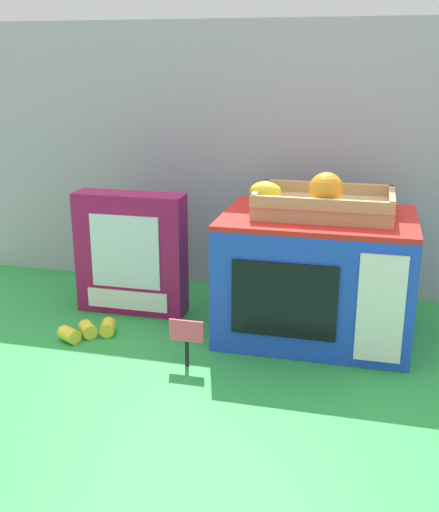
{
  "coord_description": "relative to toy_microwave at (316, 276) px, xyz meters",
  "views": [
    {
      "loc": [
        0.28,
        -1.3,
        0.59
      ],
      "look_at": [
        -0.05,
        0.01,
        0.16
      ],
      "focal_mm": 43.68,
      "sensor_mm": 36.0,
      "label": 1
    }
  ],
  "objects": [
    {
      "name": "ground_plane",
      "position": [
        -0.17,
        0.01,
        -0.14
      ],
      "size": [
        1.7,
        1.7,
        0.0
      ],
      "primitive_type": "plane",
      "color": "green",
      "rests_on": "ground"
    },
    {
      "name": "display_back_panel",
      "position": [
        -0.17,
        0.28,
        0.2
      ],
      "size": [
        1.61,
        0.03,
        0.68
      ],
      "primitive_type": "cube",
      "color": "#A0A3A8",
      "rests_on": "ground"
    },
    {
      "name": "toy_microwave",
      "position": [
        0.0,
        0.0,
        0.0
      ],
      "size": [
        0.41,
        0.3,
        0.27
      ],
      "color": "blue",
      "rests_on": "ground"
    },
    {
      "name": "food_groups_crate",
      "position": [
        0.0,
        -0.0,
        0.16
      ],
      "size": [
        0.3,
        0.19,
        0.1
      ],
      "color": "tan",
      "rests_on": "toy_microwave"
    },
    {
      "name": "cookie_set_box",
      "position": [
        -0.44,
        0.03,
        0.01
      ],
      "size": [
        0.26,
        0.08,
        0.29
      ],
      "color": "#99144C",
      "rests_on": "ground"
    },
    {
      "name": "price_sign",
      "position": [
        -0.23,
        -0.22,
        -0.07
      ],
      "size": [
        0.07,
        0.01,
        0.1
      ],
      "color": "black",
      "rests_on": "ground"
    },
    {
      "name": "loose_toy_banana",
      "position": [
        -0.48,
        -0.14,
        -0.12
      ],
      "size": [
        0.11,
        0.11,
        0.03
      ],
      "color": "yellow",
      "rests_on": "ground"
    }
  ]
}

